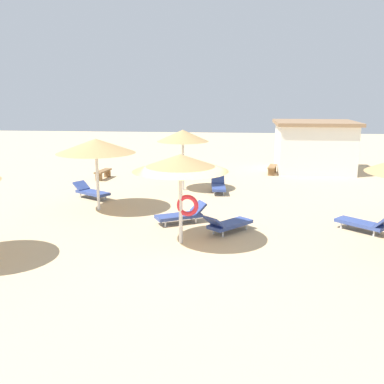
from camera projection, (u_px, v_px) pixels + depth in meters
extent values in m
plane|color=#D1B284|center=(182.00, 252.00, 13.48)|extent=(80.00, 80.00, 0.00)
cylinder|color=silver|center=(181.00, 206.00, 14.05)|extent=(0.12, 0.12, 2.45)
cone|color=tan|center=(180.00, 163.00, 13.74)|extent=(3.01, 3.01, 0.53)
torus|color=red|center=(188.00, 206.00, 14.02)|extent=(0.71, 0.18, 0.70)
cylinder|color=silver|center=(98.00, 181.00, 18.04)|extent=(0.12, 0.12, 2.46)
cone|color=tan|center=(96.00, 146.00, 17.72)|extent=(3.16, 3.16, 0.58)
cylinder|color=silver|center=(183.00, 165.00, 21.69)|extent=(0.12, 0.12, 2.51)
cone|color=tan|center=(183.00, 136.00, 21.38)|extent=(2.51, 2.51, 0.56)
cube|color=#33478C|center=(230.00, 224.00, 15.38)|extent=(1.61, 1.69, 0.12)
cube|color=#33478C|center=(214.00, 222.00, 14.80)|extent=(0.79, 0.78, 0.41)
cylinder|color=silver|center=(223.00, 234.00, 14.86)|extent=(0.06, 0.06, 0.22)
cylinder|color=silver|center=(214.00, 231.00, 15.18)|extent=(0.06, 0.06, 0.22)
cylinder|color=silver|center=(246.00, 227.00, 15.65)|extent=(0.06, 0.06, 0.22)
cylinder|color=silver|center=(237.00, 224.00, 15.97)|extent=(0.06, 0.06, 0.22)
cube|color=#33478C|center=(93.00, 193.00, 20.14)|extent=(1.78, 1.44, 0.12)
cube|color=#33478C|center=(81.00, 186.00, 20.57)|extent=(0.76, 0.80, 0.39)
cylinder|color=silver|center=(81.00, 195.00, 20.37)|extent=(0.06, 0.06, 0.22)
cylinder|color=silver|center=(88.00, 194.00, 20.71)|extent=(0.06, 0.06, 0.22)
cylinder|color=silver|center=(98.00, 199.00, 19.65)|extent=(0.06, 0.06, 0.22)
cylinder|color=silver|center=(106.00, 197.00, 19.99)|extent=(0.06, 0.06, 0.22)
cube|color=#33478C|center=(361.00, 223.00, 15.45)|extent=(1.69, 1.62, 0.12)
cube|color=#33478C|center=(384.00, 221.00, 14.82)|extent=(0.75, 0.77, 0.45)
cylinder|color=silver|center=(380.00, 231.00, 15.20)|extent=(0.06, 0.06, 0.22)
cylinder|color=silver|center=(374.00, 233.00, 14.91)|extent=(0.06, 0.06, 0.22)
cylinder|color=silver|center=(348.00, 223.00, 16.07)|extent=(0.06, 0.06, 0.22)
cylinder|color=silver|center=(341.00, 226.00, 15.78)|extent=(0.06, 0.06, 0.22)
cube|color=#33478C|center=(218.00, 187.00, 21.33)|extent=(0.78, 1.75, 0.12)
cube|color=#33478C|center=(218.00, 179.00, 22.06)|extent=(0.68, 0.53, 0.41)
cylinder|color=silver|center=(213.00, 188.00, 21.96)|extent=(0.06, 0.06, 0.22)
cylinder|color=silver|center=(222.00, 188.00, 21.95)|extent=(0.06, 0.06, 0.22)
cylinder|color=silver|center=(214.00, 193.00, 20.79)|extent=(0.06, 0.06, 0.22)
cylinder|color=silver|center=(224.00, 193.00, 20.78)|extent=(0.06, 0.06, 0.22)
cube|color=#33478C|center=(179.00, 216.00, 16.35)|extent=(1.80, 1.38, 0.12)
cube|color=#33478C|center=(198.00, 207.00, 16.60)|extent=(0.71, 0.78, 0.43)
cylinder|color=silver|center=(191.00, 217.00, 16.82)|extent=(0.06, 0.06, 0.22)
cylinder|color=silver|center=(196.00, 220.00, 16.42)|extent=(0.06, 0.06, 0.22)
cylinder|color=silver|center=(161.00, 221.00, 16.36)|extent=(0.06, 0.06, 0.22)
cylinder|color=silver|center=(165.00, 224.00, 15.96)|extent=(0.06, 0.06, 0.22)
cube|color=brown|center=(189.00, 169.00, 25.17)|extent=(0.50, 1.52, 0.08)
cube|color=brown|center=(189.00, 175.00, 24.69)|extent=(0.37, 0.14, 0.41)
cube|color=brown|center=(190.00, 172.00, 25.76)|extent=(0.37, 0.14, 0.41)
cube|color=brown|center=(103.00, 171.00, 24.64)|extent=(0.60, 1.54, 0.08)
cube|color=brown|center=(99.00, 177.00, 24.17)|extent=(0.37, 0.17, 0.41)
cube|color=brown|center=(107.00, 174.00, 25.21)|extent=(0.37, 0.17, 0.41)
cube|color=brown|center=(272.00, 166.00, 26.12)|extent=(0.67, 1.55, 0.08)
cube|color=brown|center=(271.00, 172.00, 25.66)|extent=(0.38, 0.18, 0.41)
cube|color=brown|center=(273.00, 169.00, 26.68)|extent=(0.38, 0.18, 0.41)
cube|color=white|center=(314.00, 148.00, 26.87)|extent=(4.36, 3.86, 2.83)
cube|color=#8C6B4C|center=(315.00, 123.00, 26.54)|extent=(4.76, 4.26, 0.20)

